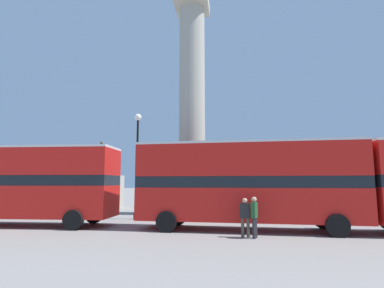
{
  "coord_description": "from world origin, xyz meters",
  "views": [
    {
      "loc": [
        3.03,
        -22.45,
        2.36
      ],
      "look_at": [
        0.0,
        0.0,
        5.27
      ],
      "focal_mm": 28.0,
      "sensor_mm": 36.0,
      "label": 1
    }
  ],
  "objects_px": {
    "bus_a": "(25,182)",
    "equestrian_statue": "(100,189)",
    "monument_column": "(192,132)",
    "street_lamp": "(137,156)",
    "pedestrian_near_lamp": "(254,215)",
    "bus_b": "(247,181)",
    "pedestrian_by_plinth": "(245,215)"
  },
  "relations": [
    {
      "from": "bus_b",
      "to": "bus_a",
      "type": "bearing_deg",
      "value": -177.65
    },
    {
      "from": "bus_a",
      "to": "equestrian_statue",
      "type": "relative_size",
      "value": 1.62
    },
    {
      "from": "equestrian_statue",
      "to": "pedestrian_by_plinth",
      "type": "xyz_separation_m",
      "value": [
        12.9,
        -13.52,
        -0.8
      ]
    },
    {
      "from": "equestrian_statue",
      "to": "bus_b",
      "type": "bearing_deg",
      "value": -36.58
    },
    {
      "from": "monument_column",
      "to": "equestrian_statue",
      "type": "distance_m",
      "value": 11.31
    },
    {
      "from": "pedestrian_near_lamp",
      "to": "street_lamp",
      "type": "bearing_deg",
      "value": -108.98
    },
    {
      "from": "bus_a",
      "to": "pedestrian_by_plinth",
      "type": "relative_size",
      "value": 6.04
    },
    {
      "from": "equestrian_statue",
      "to": "monument_column",
      "type": "bearing_deg",
      "value": -21.07
    },
    {
      "from": "bus_b",
      "to": "equestrian_statue",
      "type": "height_order",
      "value": "equestrian_statue"
    },
    {
      "from": "monument_column",
      "to": "equestrian_statue",
      "type": "bearing_deg",
      "value": 154.15
    },
    {
      "from": "pedestrian_by_plinth",
      "to": "bus_b",
      "type": "bearing_deg",
      "value": 94.95
    },
    {
      "from": "bus_b",
      "to": "pedestrian_near_lamp",
      "type": "bearing_deg",
      "value": -82.33
    },
    {
      "from": "bus_b",
      "to": "equestrian_statue",
      "type": "relative_size",
      "value": 1.76
    },
    {
      "from": "monument_column",
      "to": "pedestrian_near_lamp",
      "type": "height_order",
      "value": "monument_column"
    },
    {
      "from": "pedestrian_near_lamp",
      "to": "monument_column",
      "type": "bearing_deg",
      "value": -136.75
    },
    {
      "from": "equestrian_statue",
      "to": "street_lamp",
      "type": "xyz_separation_m",
      "value": [
        6.13,
        -7.86,
        2.37
      ]
    },
    {
      "from": "bus_b",
      "to": "street_lamp",
      "type": "height_order",
      "value": "street_lamp"
    },
    {
      "from": "monument_column",
      "to": "street_lamp",
      "type": "relative_size",
      "value": 2.64
    },
    {
      "from": "equestrian_statue",
      "to": "street_lamp",
      "type": "distance_m",
      "value": 10.24
    },
    {
      "from": "equestrian_statue",
      "to": "pedestrian_near_lamp",
      "type": "distance_m",
      "value": 19.05
    },
    {
      "from": "pedestrian_by_plinth",
      "to": "monument_column",
      "type": "bearing_deg",
      "value": 122.03
    },
    {
      "from": "equestrian_statue",
      "to": "street_lamp",
      "type": "height_order",
      "value": "street_lamp"
    },
    {
      "from": "monument_column",
      "to": "pedestrian_by_plinth",
      "type": "height_order",
      "value": "monument_column"
    },
    {
      "from": "bus_b",
      "to": "pedestrian_near_lamp",
      "type": "height_order",
      "value": "bus_b"
    },
    {
      "from": "monument_column",
      "to": "bus_b",
      "type": "relative_size",
      "value": 1.66
    },
    {
      "from": "monument_column",
      "to": "bus_b",
      "type": "height_order",
      "value": "monument_column"
    },
    {
      "from": "bus_b",
      "to": "equestrian_statue",
      "type": "xyz_separation_m",
      "value": [
        -13.1,
        11.53,
        -0.68
      ]
    },
    {
      "from": "monument_column",
      "to": "pedestrian_by_plinth",
      "type": "relative_size",
      "value": 10.92
    },
    {
      "from": "bus_b",
      "to": "pedestrian_near_lamp",
      "type": "xyz_separation_m",
      "value": [
        0.2,
        -2.09,
        -1.43
      ]
    },
    {
      "from": "street_lamp",
      "to": "pedestrian_by_plinth",
      "type": "distance_m",
      "value": 9.38
    },
    {
      "from": "street_lamp",
      "to": "pedestrian_near_lamp",
      "type": "distance_m",
      "value": 9.71
    },
    {
      "from": "bus_a",
      "to": "street_lamp",
      "type": "relative_size",
      "value": 1.46
    }
  ]
}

